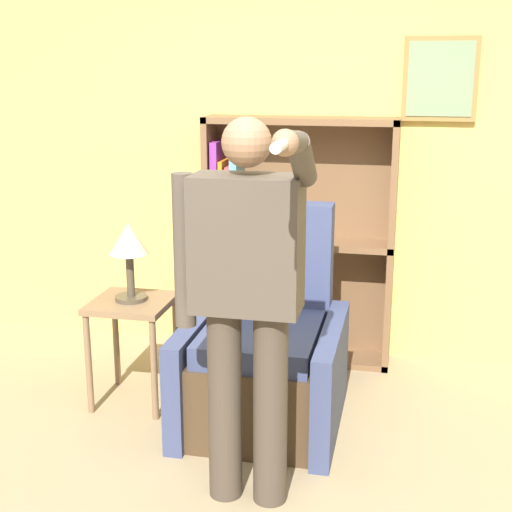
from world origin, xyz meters
TOP-DOWN VIEW (x-y plane):
  - wall_back at (0.01, 2.03)m, footprint 8.00×0.11m
  - bookcase at (-0.24, 1.87)m, footprint 1.21×0.28m
  - armchair at (-0.16, 0.98)m, footprint 0.83×0.91m
  - person_standing at (-0.09, 0.21)m, footprint 0.60×0.78m
  - side_table at (-0.93, 1.02)m, footprint 0.44×0.44m
  - table_lamp at (-0.93, 1.02)m, footprint 0.22×0.22m

SIDE VIEW (x-z plane):
  - armchair at x=-0.16m, z-range -0.22..0.93m
  - side_table at x=-0.93m, z-range 0.20..0.81m
  - bookcase at x=-0.24m, z-range -0.01..1.57m
  - table_lamp at x=-0.93m, z-range 0.71..1.15m
  - person_standing at x=-0.09m, z-range 0.13..1.82m
  - wall_back at x=0.01m, z-range 0.00..2.80m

